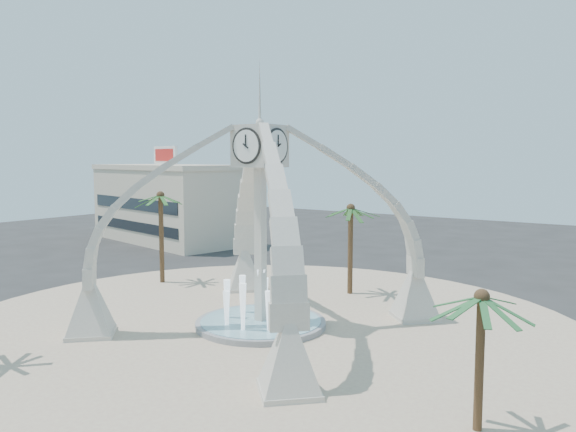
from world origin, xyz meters
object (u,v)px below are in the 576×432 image
Objects in this scene: fountain at (261,322)px; palm_east at (482,299)px; palm_west at (160,197)px; palm_north at (351,209)px; clock_tower at (260,222)px.

fountain is 1.36× the size of palm_east.
palm_east is 0.73× the size of palm_west.
palm_east is 31.27m from palm_west.
palm_east is 0.80× the size of palm_north.
clock_tower reaches higher than palm_east.
fountain is 16.72m from palm_west.
clock_tower reaches higher than palm_north.
fountain is 1.08× the size of palm_north.
clock_tower is at bearing -92.07° from palm_north.
clock_tower is at bearing -19.47° from palm_west.
clock_tower is 2.21× the size of palm_west.
palm_east is (14.89, -5.79, 4.85)m from fountain.
palm_west is at bearing 160.53° from clock_tower.
palm_west is (-29.25, 10.87, 2.06)m from palm_east.
clock_tower is 10.61m from palm_north.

